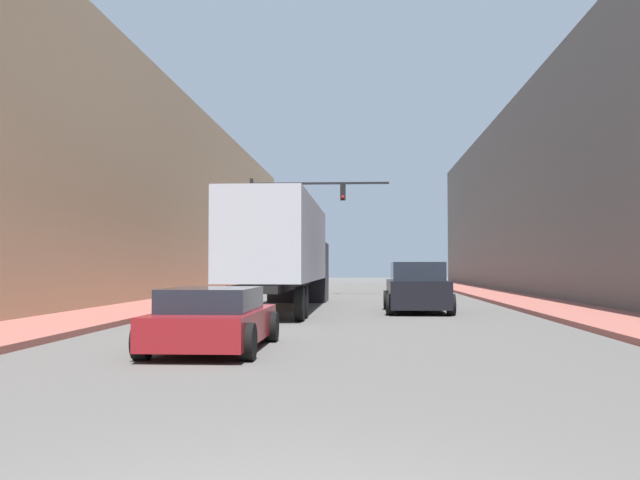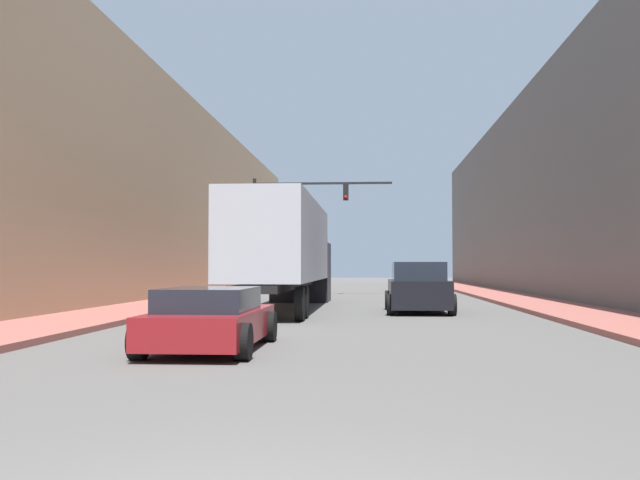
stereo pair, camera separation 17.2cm
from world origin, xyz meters
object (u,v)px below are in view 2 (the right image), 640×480
(semi_truck, at_px, (286,250))
(traffic_signal_gantry, at_px, (288,213))
(sedan_car, at_px, (211,319))
(suv_car, at_px, (418,289))

(semi_truck, xyz_separation_m, traffic_signal_gantry, (-1.47, 13.07, 2.38))
(semi_truck, relative_size, sedan_car, 3.29)
(sedan_car, bearing_deg, suv_car, 67.96)
(sedan_car, bearing_deg, semi_truck, 90.69)
(traffic_signal_gantry, bearing_deg, suv_car, -66.73)
(suv_car, relative_size, traffic_signal_gantry, 0.58)
(suv_car, bearing_deg, sedan_car, -112.04)
(sedan_car, height_order, traffic_signal_gantry, traffic_signal_gantry)
(semi_truck, relative_size, suv_car, 3.21)
(semi_truck, height_order, traffic_signal_gantry, traffic_signal_gantry)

